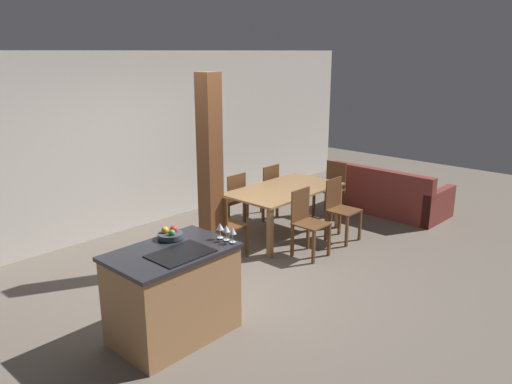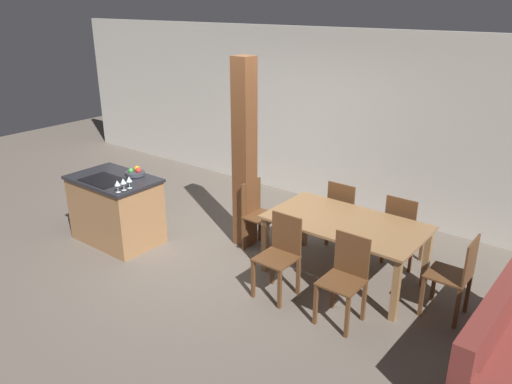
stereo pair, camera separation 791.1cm
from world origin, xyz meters
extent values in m
plane|color=#665B51|center=(0.00, 0.00, 0.00)|extent=(16.00, 16.00, 0.00)
cube|color=beige|center=(0.00, 2.55, 1.35)|extent=(11.20, 0.08, 2.70)
cube|color=#9E7047|center=(-1.27, -0.44, 0.43)|extent=(1.13, 0.73, 0.86)
cube|color=#232328|center=(-1.27, -0.44, 0.88)|extent=(1.17, 0.77, 0.04)
cube|color=black|center=(-1.27, -0.58, 0.90)|extent=(0.56, 0.40, 0.01)
cylinder|color=#383D47|center=(-1.10, -0.21, 0.93)|extent=(0.25, 0.25, 0.05)
sphere|color=red|center=(-1.04, -0.19, 0.98)|extent=(0.08, 0.08, 0.08)
sphere|color=gold|center=(-1.12, -0.15, 0.98)|extent=(0.08, 0.08, 0.08)
sphere|color=#3D8E38|center=(-1.12, -0.26, 0.98)|extent=(0.07, 0.07, 0.07)
cylinder|color=silver|center=(-0.76, -0.74, 0.91)|extent=(0.06, 0.06, 0.00)
cylinder|color=silver|center=(-0.76, -0.74, 0.96)|extent=(0.01, 0.01, 0.08)
cone|color=silver|center=(-0.76, -0.74, 1.03)|extent=(0.07, 0.07, 0.07)
cylinder|color=silver|center=(-0.76, -0.66, 0.91)|extent=(0.06, 0.06, 0.00)
cylinder|color=silver|center=(-0.76, -0.66, 0.96)|extent=(0.01, 0.01, 0.08)
cone|color=silver|center=(-0.76, -0.66, 1.03)|extent=(0.07, 0.07, 0.07)
cylinder|color=silver|center=(-0.76, -0.57, 0.91)|extent=(0.06, 0.06, 0.00)
cylinder|color=silver|center=(-0.76, -0.57, 0.96)|extent=(0.01, 0.01, 0.08)
cone|color=silver|center=(-0.76, -0.57, 1.03)|extent=(0.07, 0.07, 0.07)
cube|color=olive|center=(1.61, 0.56, 0.71)|extent=(1.76, 0.99, 0.03)
cube|color=olive|center=(0.80, 0.13, 0.35)|extent=(0.07, 0.07, 0.70)
cube|color=olive|center=(2.43, 0.13, 0.35)|extent=(0.07, 0.07, 0.70)
cube|color=olive|center=(0.80, 0.99, 0.35)|extent=(0.07, 0.07, 0.70)
cube|color=olive|center=(2.43, 0.99, 0.35)|extent=(0.07, 0.07, 0.70)
cube|color=brown|center=(1.22, -0.24, 0.46)|extent=(0.40, 0.40, 0.02)
cube|color=brown|center=(1.22, -0.05, 0.69)|extent=(0.38, 0.02, 0.44)
cube|color=brown|center=(1.04, -0.42, 0.23)|extent=(0.04, 0.04, 0.45)
cube|color=brown|center=(1.39, -0.42, 0.23)|extent=(0.04, 0.04, 0.45)
cube|color=brown|center=(1.04, -0.06, 0.23)|extent=(0.04, 0.04, 0.45)
cube|color=brown|center=(1.39, -0.06, 0.23)|extent=(0.04, 0.04, 0.45)
cube|color=brown|center=(2.01, -0.24, 0.46)|extent=(0.40, 0.40, 0.02)
cube|color=brown|center=(2.01, -0.05, 0.69)|extent=(0.38, 0.02, 0.44)
cube|color=brown|center=(1.83, -0.42, 0.23)|extent=(0.04, 0.04, 0.45)
cube|color=brown|center=(2.19, -0.42, 0.23)|extent=(0.04, 0.04, 0.45)
cube|color=brown|center=(1.83, -0.06, 0.23)|extent=(0.04, 0.04, 0.45)
cube|color=brown|center=(2.19, -0.06, 0.23)|extent=(0.04, 0.04, 0.45)
cube|color=brown|center=(1.22, 1.35, 0.46)|extent=(0.40, 0.40, 0.02)
cube|color=brown|center=(1.22, 1.16, 0.69)|extent=(0.38, 0.02, 0.44)
cube|color=brown|center=(1.39, 1.53, 0.23)|extent=(0.04, 0.04, 0.45)
cube|color=brown|center=(1.04, 1.53, 0.23)|extent=(0.04, 0.04, 0.45)
cube|color=brown|center=(1.39, 1.17, 0.23)|extent=(0.04, 0.04, 0.45)
cube|color=brown|center=(1.04, 1.17, 0.23)|extent=(0.04, 0.04, 0.45)
cube|color=brown|center=(2.01, 1.35, 0.46)|extent=(0.40, 0.40, 0.02)
cube|color=brown|center=(2.01, 1.16, 0.69)|extent=(0.38, 0.02, 0.44)
cube|color=brown|center=(2.19, 1.53, 0.23)|extent=(0.04, 0.04, 0.45)
cube|color=brown|center=(1.83, 1.53, 0.23)|extent=(0.04, 0.04, 0.45)
cube|color=brown|center=(2.19, 1.17, 0.23)|extent=(0.04, 0.04, 0.45)
cube|color=brown|center=(1.83, 1.17, 0.23)|extent=(0.04, 0.04, 0.45)
cube|color=brown|center=(0.43, 0.56, 0.46)|extent=(0.40, 0.40, 0.02)
cube|color=brown|center=(0.24, 0.56, 0.69)|extent=(0.02, 0.38, 0.44)
cube|color=brown|center=(0.61, 0.38, 0.23)|extent=(0.04, 0.04, 0.45)
cube|color=brown|center=(0.61, 0.73, 0.23)|extent=(0.04, 0.04, 0.45)
cube|color=brown|center=(0.25, 0.38, 0.23)|extent=(0.04, 0.04, 0.45)
cube|color=brown|center=(0.25, 0.73, 0.23)|extent=(0.04, 0.04, 0.45)
cube|color=brown|center=(2.80, 0.56, 0.46)|extent=(0.40, 0.40, 0.02)
cube|color=brown|center=(2.99, 0.56, 0.69)|extent=(0.02, 0.38, 0.44)
cube|color=brown|center=(2.62, 0.73, 0.23)|extent=(0.04, 0.04, 0.45)
cube|color=brown|center=(2.62, 0.38, 0.23)|extent=(0.04, 0.04, 0.45)
cube|color=brown|center=(2.97, 0.73, 0.23)|extent=(0.04, 0.04, 0.45)
cube|color=brown|center=(2.97, 0.38, 0.23)|extent=(0.04, 0.04, 0.45)
cube|color=maroon|center=(3.38, -0.06, 0.60)|extent=(0.20, 1.88, 0.40)
cube|color=brown|center=(0.14, 0.55, 1.23)|extent=(0.23, 0.23, 2.46)
camera|label=1|loc=(-3.93, -3.95, 2.69)|focal=35.00mm
camera|label=2|loc=(3.97, -4.13, 3.07)|focal=35.00mm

